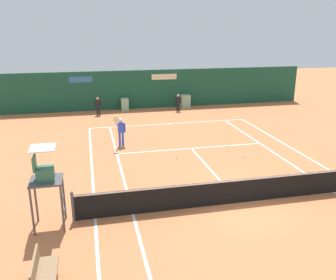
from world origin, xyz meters
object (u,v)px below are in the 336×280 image
object	(u,v)px
ball_kid_right_post	(98,105)
tennis_ball_near_service_line	(177,158)
umpire_chair	(45,177)
ball_kid_left_post	(178,101)
tennis_ball_by_sideline	(228,146)
player_on_baseline	(121,129)
player_bench	(42,271)
tennis_ball_mid_court	(243,157)

from	to	relation	value
ball_kid_right_post	tennis_ball_near_service_line	distance (m)	10.80
umpire_chair	ball_kid_left_post	size ratio (longest dim) A/B	2.07
umpire_chair	tennis_ball_by_sideline	world-z (taller)	umpire_chair
player_on_baseline	tennis_ball_by_sideline	size ratio (longest dim) A/B	25.92
player_bench	ball_kid_right_post	world-z (taller)	ball_kid_right_post
player_bench	tennis_ball_near_service_line	world-z (taller)	player_bench
player_bench	tennis_ball_mid_court	size ratio (longest dim) A/B	20.05
tennis_ball_by_sideline	ball_kid_right_post	bearing A→B (deg)	126.10
ball_kid_left_post	tennis_ball_mid_court	size ratio (longest dim) A/B	19.44
umpire_chair	ball_kid_right_post	size ratio (longest dim) A/B	2.04
player_bench	tennis_ball_by_sideline	size ratio (longest dim) A/B	20.05
umpire_chair	tennis_ball_mid_court	bearing A→B (deg)	117.70
tennis_ball_mid_court	ball_kid_left_post	bearing A→B (deg)	93.20
ball_kid_left_post	tennis_ball_near_service_line	xyz separation A→B (m)	(-2.66, -10.22, -0.73)
player_on_baseline	umpire_chair	bearing A→B (deg)	76.23
player_on_baseline	ball_kid_left_post	xyz separation A→B (m)	(5.15, 7.54, -0.16)
umpire_chair	player_on_baseline	size ratio (longest dim) A/B	1.55
player_on_baseline	tennis_ball_by_sideline	distance (m)	5.92
ball_kid_right_post	umpire_chair	bearing A→B (deg)	82.08
ball_kid_left_post	player_bench	bearing A→B (deg)	72.08
tennis_ball_near_service_line	player_on_baseline	bearing A→B (deg)	132.82
tennis_ball_near_service_line	ball_kid_right_post	bearing A→B (deg)	108.54
umpire_chair	tennis_ball_by_sideline	bearing A→B (deg)	126.20
player_on_baseline	ball_kid_left_post	distance (m)	9.13
ball_kid_right_post	ball_kid_left_post	bearing A→B (deg)	-179.95
umpire_chair	tennis_ball_mid_court	xyz separation A→B (m)	(8.86, 4.65, -1.74)
umpire_chair	tennis_ball_near_service_line	xyz separation A→B (m)	(5.59, 5.24, -1.74)
player_on_baseline	ball_kid_right_post	size ratio (longest dim) A/B	1.31
player_bench	player_on_baseline	xyz separation A→B (m)	(3.02, 10.95, 0.41)
ball_kid_left_post	tennis_ball_near_service_line	world-z (taller)	ball_kid_left_post
tennis_ball_by_sideline	tennis_ball_near_service_line	xyz separation A→B (m)	(-3.17, -1.17, 0.00)
tennis_ball_by_sideline	player_on_baseline	bearing A→B (deg)	165.06
umpire_chair	ball_kid_right_post	bearing A→B (deg)	172.03
player_bench	ball_kid_right_post	xyz separation A→B (m)	(2.08, 18.49, 0.27)
ball_kid_left_post	ball_kid_right_post	world-z (taller)	ball_kid_right_post
tennis_ball_by_sideline	tennis_ball_near_service_line	world-z (taller)	same
player_bench	tennis_ball_mid_court	world-z (taller)	player_bench
player_on_baseline	ball_kid_right_post	xyz separation A→B (m)	(-0.94, 7.54, -0.15)
player_bench	tennis_ball_near_service_line	xyz separation A→B (m)	(5.50, 8.27, -0.47)
player_bench	tennis_ball_near_service_line	size ratio (longest dim) A/B	20.05
ball_kid_left_post	ball_kid_right_post	size ratio (longest dim) A/B	0.98
umpire_chair	player_on_baseline	world-z (taller)	umpire_chair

